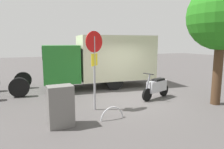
{
  "coord_description": "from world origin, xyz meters",
  "views": [
    {
      "loc": [
        4.44,
        7.73,
        2.5
      ],
      "look_at": [
        0.86,
        -0.68,
        1.07
      ],
      "focal_mm": 32.81,
      "sensor_mm": 36.0,
      "label": 1
    }
  ],
  "objects_px": {
    "motorcycle": "(157,87)",
    "street_tree": "(222,17)",
    "utility_cabinet": "(61,106)",
    "bike_rack_hoop": "(112,119)",
    "box_truck_near": "(99,59)",
    "stop_sign": "(94,58)"
  },
  "relations": [
    {
      "from": "motorcycle",
      "to": "street_tree",
      "type": "relative_size",
      "value": 0.36
    },
    {
      "from": "utility_cabinet",
      "to": "bike_rack_hoop",
      "type": "xyz_separation_m",
      "value": [
        -1.64,
        0.07,
        -0.62
      ]
    },
    {
      "from": "box_truck_near",
      "to": "street_tree",
      "type": "distance_m",
      "value": 6.24
    },
    {
      "from": "box_truck_near",
      "to": "street_tree",
      "type": "height_order",
      "value": "street_tree"
    },
    {
      "from": "box_truck_near",
      "to": "street_tree",
      "type": "xyz_separation_m",
      "value": [
        -3.24,
        4.99,
        1.88
      ]
    },
    {
      "from": "box_truck_near",
      "to": "bike_rack_hoop",
      "type": "height_order",
      "value": "box_truck_near"
    },
    {
      "from": "stop_sign",
      "to": "bike_rack_hoop",
      "type": "height_order",
      "value": "stop_sign"
    },
    {
      "from": "motorcycle",
      "to": "stop_sign",
      "type": "relative_size",
      "value": 0.6
    },
    {
      "from": "street_tree",
      "to": "utility_cabinet",
      "type": "distance_m",
      "value": 6.81
    },
    {
      "from": "bike_rack_hoop",
      "to": "motorcycle",
      "type": "bearing_deg",
      "value": -151.31
    },
    {
      "from": "street_tree",
      "to": "utility_cabinet",
      "type": "height_order",
      "value": "street_tree"
    },
    {
      "from": "utility_cabinet",
      "to": "motorcycle",
      "type": "bearing_deg",
      "value": -161.71
    },
    {
      "from": "street_tree",
      "to": "bike_rack_hoop",
      "type": "bearing_deg",
      "value": -1.66
    },
    {
      "from": "box_truck_near",
      "to": "stop_sign",
      "type": "xyz_separation_m",
      "value": [
        1.52,
        3.75,
        0.34
      ]
    },
    {
      "from": "motorcycle",
      "to": "utility_cabinet",
      "type": "relative_size",
      "value": 1.4
    },
    {
      "from": "box_truck_near",
      "to": "street_tree",
      "type": "bearing_deg",
      "value": 127.41
    },
    {
      "from": "motorcycle",
      "to": "bike_rack_hoop",
      "type": "bearing_deg",
      "value": 10.0
    },
    {
      "from": "motorcycle",
      "to": "street_tree",
      "type": "bearing_deg",
      "value": 116.69
    },
    {
      "from": "utility_cabinet",
      "to": "bike_rack_hoop",
      "type": "distance_m",
      "value": 1.75
    },
    {
      "from": "stop_sign",
      "to": "utility_cabinet",
      "type": "relative_size",
      "value": 2.33
    },
    {
      "from": "box_truck_near",
      "to": "stop_sign",
      "type": "relative_size",
      "value": 2.66
    },
    {
      "from": "bike_rack_hoop",
      "to": "utility_cabinet",
      "type": "bearing_deg",
      "value": -2.56
    }
  ]
}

